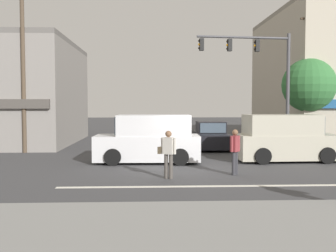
{
  "coord_description": "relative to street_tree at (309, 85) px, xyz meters",
  "views": [
    {
      "loc": [
        -1.54,
        -15.68,
        2.59
      ],
      "look_at": [
        -0.78,
        2.0,
        1.6
      ],
      "focal_mm": 42.0,
      "sensor_mm": 36.0,
      "label": 1
    }
  ],
  "objects": [
    {
      "name": "street_tree",
      "position": [
        0.0,
        0.0,
        0.0
      ],
      "size": [
        3.05,
        3.05,
        5.2
      ],
      "color": "#4C3823",
      "rests_on": "ground"
    },
    {
      "name": "lane_marking_stripe",
      "position": [
        -7.5,
        -10.02,
        -3.65
      ],
      "size": [
        9.0,
        0.24,
        0.01
      ],
      "primitive_type": "cube",
      "color": "silver",
      "rests_on": "ground"
    },
    {
      "name": "utility_pole_near_left",
      "position": [
        -15.78,
        -1.09,
        0.95
      ],
      "size": [
        1.4,
        0.22,
        8.89
      ],
      "color": "brown",
      "rests_on": "ground"
    },
    {
      "name": "pedestrian_far_side",
      "position": [
        -8.46,
        -8.69,
        -2.7
      ],
      "size": [
        0.64,
        0.52,
        1.67
      ],
      "color": "#4C4742",
      "rests_on": "ground"
    },
    {
      "name": "van_crossing_rightbound",
      "position": [
        -9.12,
        -4.84,
        -2.65
      ],
      "size": [
        4.65,
        2.13,
        2.11
      ],
      "color": "silver",
      "rests_on": "ground"
    },
    {
      "name": "utility_pole_far_right",
      "position": [
        0.11,
        -0.08,
        0.4
      ],
      "size": [
        1.4,
        0.22,
        7.81
      ],
      "color": "brown",
      "rests_on": "ground"
    },
    {
      "name": "ground_plane",
      "position": [
        -7.5,
        -6.52,
        -3.65
      ],
      "size": [
        120.0,
        120.0,
        0.0
      ],
      "primitive_type": "plane",
      "color": "#3D3D3F"
    },
    {
      "name": "sedan_waiting_far",
      "position": [
        -5.59,
        0.32,
        -2.94
      ],
      "size": [
        1.91,
        4.12,
        1.58
      ],
      "color": "black",
      "rests_on": "ground"
    },
    {
      "name": "pedestrian_mid_crossing",
      "position": [
        -5.98,
        -8.08,
        -2.7
      ],
      "size": [
        0.4,
        0.46,
        1.67
      ],
      "color": "#333338",
      "rests_on": "ground"
    },
    {
      "name": "traffic_light_mast",
      "position": [
        -3.28,
        -2.28,
        0.65
      ],
      "size": [
        4.88,
        0.63,
        6.2
      ],
      "color": "#47474C",
      "rests_on": "ground"
    },
    {
      "name": "sidewalk_curb",
      "position": [
        -7.5,
        -15.02,
        -3.57
      ],
      "size": [
        40.0,
        5.0,
        0.16
      ],
      "primitive_type": "cube",
      "color": "gray",
      "rests_on": "ground"
    },
    {
      "name": "van_crossing_leftbound",
      "position": [
        -2.95,
        -4.72,
        -2.65
      ],
      "size": [
        4.65,
        2.15,
        2.11
      ],
      "color": "#B7B29E",
      "rests_on": "ground"
    }
  ]
}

